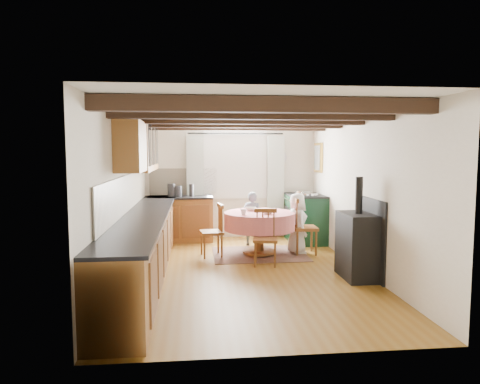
{
  "coord_description": "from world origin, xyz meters",
  "views": [
    {
      "loc": [
        -0.75,
        -6.47,
        1.84
      ],
      "look_at": [
        0.0,
        0.8,
        1.15
      ],
      "focal_mm": 32.68,
      "sensor_mm": 36.0,
      "label": 1
    }
  ],
  "objects": [
    {
      "name": "wall_right",
      "position": [
        1.8,
        0.0,
        1.2
      ],
      "size": [
        0.0,
        5.5,
        2.4
      ],
      "primitive_type": "cube",
      "color": "silver",
      "rests_on": "ground"
    },
    {
      "name": "base_cabinet_back",
      "position": [
        -1.05,
        2.45,
        0.44
      ],
      "size": [
        1.3,
        0.6,
        0.88
      ],
      "primitive_type": "cube",
      "color": "brown",
      "rests_on": "floor"
    },
    {
      "name": "beam_e",
      "position": [
        0.0,
        2.0,
        2.31
      ],
      "size": [
        3.6,
        0.16,
        0.16
      ],
      "primitive_type": "cube",
      "color": "black",
      "rests_on": "ceiling"
    },
    {
      "name": "wall_picture",
      "position": [
        1.77,
        2.3,
        1.7
      ],
      "size": [
        0.04,
        0.5,
        0.6
      ],
      "primitive_type": "cube",
      "color": "gold",
      "rests_on": "wall_right"
    },
    {
      "name": "chair_near",
      "position": [
        0.36,
        0.37,
        0.45
      ],
      "size": [
        0.45,
        0.47,
        0.91
      ],
      "primitive_type": null,
      "rotation": [
        0.0,
        0.0,
        -0.17
      ],
      "color": "brown",
      "rests_on": "floor"
    },
    {
      "name": "chair_right",
      "position": [
        1.2,
        1.08,
        0.51
      ],
      "size": [
        0.47,
        0.45,
        1.01
      ],
      "primitive_type": null,
      "rotation": [
        0.0,
        0.0,
        1.53
      ],
      "color": "brown",
      "rests_on": "floor"
    },
    {
      "name": "canister_tall",
      "position": [
        -1.23,
        2.38,
        1.05
      ],
      "size": [
        0.15,
        0.15,
        0.26
      ],
      "primitive_type": "cylinder",
      "color": "#262628",
      "rests_on": "worktop_back"
    },
    {
      "name": "beam_d",
      "position": [
        0.0,
        1.0,
        2.31
      ],
      "size": [
        3.6,
        0.16,
        0.16
      ],
      "primitive_type": "cube",
      "color": "black",
      "rests_on": "ceiling"
    },
    {
      "name": "ceiling",
      "position": [
        0.0,
        0.0,
        2.4
      ],
      "size": [
        3.6,
        5.5,
        0.0
      ],
      "primitive_type": "cube",
      "color": "white",
      "rests_on": "ground"
    },
    {
      "name": "bowl_b",
      "position": [
        0.25,
        1.33,
        0.79
      ],
      "size": [
        0.28,
        0.28,
        0.06
      ],
      "primitive_type": "imported",
      "rotation": [
        0.0,
        0.0,
        5.37
      ],
      "color": "silver",
      "rests_on": "dining_table"
    },
    {
      "name": "wall_left",
      "position": [
        -1.8,
        0.0,
        1.2
      ],
      "size": [
        0.0,
        5.5,
        2.4
      ],
      "primitive_type": "cube",
      "color": "silver",
      "rests_on": "ground"
    },
    {
      "name": "wall_cabinet_solid",
      "position": [
        -1.63,
        -0.3,
        1.9
      ],
      "size": [
        0.34,
        0.9,
        0.7
      ],
      "primitive_type": "cube",
      "color": "brown",
      "rests_on": "wall_left"
    },
    {
      "name": "base_cabinet_left",
      "position": [
        -1.5,
        0.0,
        0.44
      ],
      "size": [
        0.6,
        5.3,
        0.88
      ],
      "primitive_type": "cube",
      "color": "brown",
      "rests_on": "floor"
    },
    {
      "name": "curtain_right",
      "position": [
        0.95,
        2.65,
        1.1
      ],
      "size": [
        0.35,
        0.1,
        2.1
      ],
      "primitive_type": "cube",
      "color": "beige",
      "rests_on": "wall_back"
    },
    {
      "name": "aga_range",
      "position": [
        1.47,
        2.1,
        0.49
      ],
      "size": [
        0.69,
        1.07,
        0.98
      ],
      "primitive_type": null,
      "color": "black",
      "rests_on": "floor"
    },
    {
      "name": "beam_b",
      "position": [
        0.0,
        -1.0,
        2.31
      ],
      "size": [
        3.6,
        0.16,
        0.16
      ],
      "primitive_type": "cube",
      "color": "black",
      "rests_on": "ceiling"
    },
    {
      "name": "canister_slim",
      "position": [
        -0.83,
        2.37,
        1.05
      ],
      "size": [
        0.09,
        0.09,
        0.25
      ],
      "primitive_type": "cylinder",
      "color": "#262628",
      "rests_on": "worktop_back"
    },
    {
      "name": "window_pane",
      "position": [
        0.1,
        2.74,
        1.6
      ],
      "size": [
        1.2,
        0.01,
        1.4
      ],
      "primitive_type": "cube",
      "color": "white",
      "rests_on": "wall_back"
    },
    {
      "name": "window_frame",
      "position": [
        0.1,
        2.73,
        1.6
      ],
      "size": [
        1.34,
        0.03,
        1.54
      ],
      "primitive_type": "cube",
      "color": "white",
      "rests_on": "wall_back"
    },
    {
      "name": "cup",
      "position": [
        0.06,
        0.81,
        0.81
      ],
      "size": [
        0.15,
        0.15,
        0.1
      ],
      "primitive_type": "imported",
      "rotation": [
        0.0,
        0.0,
        2.3
      ],
      "color": "silver",
      "rests_on": "dining_table"
    },
    {
      "name": "worktop_back",
      "position": [
        -1.05,
        2.43,
        0.9
      ],
      "size": [
        1.3,
        0.64,
        0.04
      ],
      "primitive_type": "cube",
      "color": "black",
      "rests_on": "base_cabinet_back"
    },
    {
      "name": "curtain_left",
      "position": [
        -0.75,
        2.65,
        1.1
      ],
      "size": [
        0.35,
        0.1,
        2.1
      ],
      "primitive_type": "cube",
      "color": "beige",
      "rests_on": "wall_back"
    },
    {
      "name": "canister_wide",
      "position": [
        -1.11,
        2.43,
        1.03
      ],
      "size": [
        0.19,
        0.19,
        0.21
      ],
      "primitive_type": "cylinder",
      "color": "#262628",
      "rests_on": "worktop_back"
    },
    {
      "name": "wall_plate",
      "position": [
        1.05,
        2.72,
        1.7
      ],
      "size": [
        0.3,
        0.02,
        0.3
      ],
      "primitive_type": "cylinder",
      "rotation": [
        1.57,
        0.0,
        0.0
      ],
      "color": "silver",
      "rests_on": "wall_back"
    },
    {
      "name": "worktop_left",
      "position": [
        -1.48,
        0.0,
        0.9
      ],
      "size": [
        0.64,
        5.3,
        0.04
      ],
      "primitive_type": "cube",
      "color": "black",
      "rests_on": "base_cabinet_left"
    },
    {
      "name": "curtain_rod",
      "position": [
        0.1,
        2.65,
        2.2
      ],
      "size": [
        2.0,
        0.03,
        0.03
      ],
      "primitive_type": "cylinder",
      "rotation": [
        0.0,
        1.57,
        0.0
      ],
      "color": "black",
      "rests_on": "wall_back"
    },
    {
      "name": "cast_iron_stove",
      "position": [
        1.58,
        -0.47,
        0.74
      ],
      "size": [
        0.44,
        0.74,
        1.47
      ],
      "primitive_type": null,
      "color": "black",
      "rests_on": "floor"
    },
    {
      "name": "wall_front",
      "position": [
        0.0,
        -2.75,
        1.2
      ],
      "size": [
        3.6,
        0.0,
        2.4
      ],
      "primitive_type": "cube",
      "color": "silver",
      "rests_on": "ground"
    },
    {
      "name": "bowl_a",
      "position": [
        0.49,
        0.88,
        0.78
      ],
      "size": [
        0.27,
        0.27,
        0.05
      ],
      "primitive_type": "imported",
      "rotation": [
        0.0,
        0.0,
        0.8
      ],
      "color": "silver",
      "rests_on": "dining_table"
    },
    {
      "name": "wall_back",
      "position": [
        0.0,
        2.75,
        1.2
      ],
      "size": [
        3.6,
        0.0,
        2.4
      ],
      "primitive_type": "cube",
      "color": "silver",
      "rests_on": "ground"
    },
    {
      "name": "floor",
      "position": [
        0.0,
        0.0,
        0.0
      ],
      "size": [
        3.6,
        5.5,
        0.0
      ],
      "primitive_type": "cube",
      "color": "brown",
      "rests_on": "ground"
    },
    {
      "name": "splash_back",
      "position": [
        -1.0,
        2.73,
        1.2
      ],
      "size": [
        1.4,
        0.02,
        0.55
      ],
      "primitive_type": "cube",
      "color": "beige",
      "rests_on": "wall_back"
    },
    {
      "name": "child_far",
      "position": [
        0.35,
        1.86,
        0.52
      ],
      "size": [
        0.44,
        0.36,
        1.05
      ],
      "primitive_type": "imported",
      "rotation": [
        0.0,
        0.0,
        2.81
      ],
      "color": "slate",
      "rests_on": "floor"
    },
    {
      "name": "chair_left",
      "position": [
        -0.48,
        1.05,
        0.46
      ],
      "size": [
        0.47,
        0.45,
        0.92
      ],
      "primitive_type": null,
      "rotation": [
        0.0,
        0.0,
        -1.43
      ],
      "color": "brown",
      "rests_on": "floor"
    },
    {
      "name": "rug",
      "position": [
        0.38,
        1.1,
        0.01
      ],
      "size": [
        1.64,
        1.27,
        0.01
      ],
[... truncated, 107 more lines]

